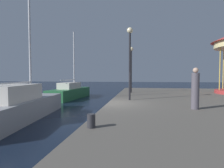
{
  "coord_description": "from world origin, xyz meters",
  "views": [
    {
      "loc": [
        1.71,
        -10.02,
        2.3
      ],
      "look_at": [
        -0.22,
        3.04,
        1.71
      ],
      "focal_mm": 29.35,
      "sensor_mm": 36.0,
      "label": 1
    }
  ],
  "objects_px": {
    "sailboat_green": "(70,92)",
    "lamp_post_near_edge": "(130,51)",
    "lamp_post_mid_promenade": "(131,61)",
    "person_by_the_water": "(195,90)",
    "sailboat_grey": "(17,106)",
    "bollard_north": "(91,121)"
  },
  "relations": [
    {
      "from": "sailboat_green",
      "to": "lamp_post_near_edge",
      "type": "xyz_separation_m",
      "value": [
        6.4,
        -6.43,
        3.17
      ]
    },
    {
      "from": "lamp_post_near_edge",
      "to": "sailboat_green",
      "type": "bearing_deg",
      "value": 134.84
    },
    {
      "from": "lamp_post_mid_promenade",
      "to": "sailboat_green",
      "type": "bearing_deg",
      "value": 168.52
    },
    {
      "from": "sailboat_green",
      "to": "person_by_the_water",
      "type": "xyz_separation_m",
      "value": [
        9.46,
        -9.12,
        1.02
      ]
    },
    {
      "from": "sailboat_grey",
      "to": "lamp_post_mid_promenade",
      "type": "height_order",
      "value": "sailboat_grey"
    },
    {
      "from": "bollard_north",
      "to": "person_by_the_water",
      "type": "bearing_deg",
      "value": 42.67
    },
    {
      "from": "lamp_post_mid_promenade",
      "to": "bollard_north",
      "type": "distance_m",
      "value": 11.71
    },
    {
      "from": "person_by_the_water",
      "to": "sailboat_grey",
      "type": "bearing_deg",
      "value": -179.53
    },
    {
      "from": "sailboat_grey",
      "to": "person_by_the_water",
      "type": "height_order",
      "value": "sailboat_grey"
    },
    {
      "from": "sailboat_green",
      "to": "bollard_north",
      "type": "distance_m",
      "value": 13.86
    },
    {
      "from": "sailboat_green",
      "to": "lamp_post_near_edge",
      "type": "height_order",
      "value": "sailboat_green"
    },
    {
      "from": "lamp_post_mid_promenade",
      "to": "person_by_the_water",
      "type": "height_order",
      "value": "lamp_post_mid_promenade"
    },
    {
      "from": "sailboat_green",
      "to": "sailboat_grey",
      "type": "bearing_deg",
      "value": -85.49
    },
    {
      "from": "sailboat_grey",
      "to": "bollard_north",
      "type": "xyz_separation_m",
      "value": [
        4.89,
        -3.48,
        0.29
      ]
    },
    {
      "from": "sailboat_green",
      "to": "bollard_north",
      "type": "height_order",
      "value": "sailboat_green"
    },
    {
      "from": "sailboat_green",
      "to": "bollard_north",
      "type": "xyz_separation_m",
      "value": [
        5.61,
        -12.67,
        0.35
      ]
    },
    {
      "from": "sailboat_grey",
      "to": "bollard_north",
      "type": "distance_m",
      "value": 6.01
    },
    {
      "from": "sailboat_grey",
      "to": "lamp_post_near_edge",
      "type": "height_order",
      "value": "sailboat_grey"
    },
    {
      "from": "sailboat_grey",
      "to": "lamp_post_near_edge",
      "type": "distance_m",
      "value": 7.03
    },
    {
      "from": "sailboat_grey",
      "to": "sailboat_green",
      "type": "distance_m",
      "value": 9.22
    },
    {
      "from": "lamp_post_near_edge",
      "to": "person_by_the_water",
      "type": "xyz_separation_m",
      "value": [
        3.07,
        -2.68,
        -2.15
      ]
    },
    {
      "from": "lamp_post_mid_promenade",
      "to": "bollard_north",
      "type": "bearing_deg",
      "value": -93.29
    }
  ]
}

